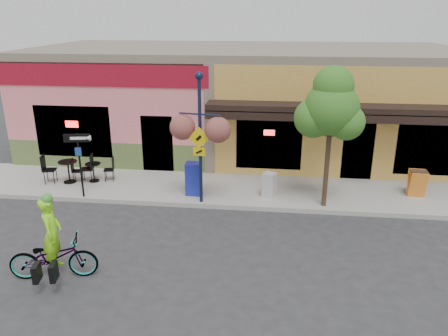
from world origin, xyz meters
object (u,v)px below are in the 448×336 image
at_px(one_way_sign, 80,166).
at_px(newspaper_box_grey, 269,185).
at_px(newspaper_box_blue, 194,179).
at_px(lamp_post, 200,140).
at_px(building, 245,99).
at_px(cyclist_rider, 53,244).
at_px(street_tree, 329,138).
at_px(bicycle, 53,257).

bearing_deg(one_way_sign, newspaper_box_grey, -3.26).
bearing_deg(newspaper_box_grey, newspaper_box_blue, -154.11).
bearing_deg(lamp_post, one_way_sign, -169.21).
bearing_deg(lamp_post, building, 92.79).
height_order(cyclist_rider, street_tree, street_tree).
bearing_deg(cyclist_rider, newspaper_box_blue, -37.30).
bearing_deg(lamp_post, newspaper_box_blue, 131.08).
distance_m(building, bicycle, 11.90).
relative_size(bicycle, cyclist_rider, 1.13).
xyz_separation_m(lamp_post, one_way_sign, (-3.95, -0.04, -1.00)).
relative_size(lamp_post, one_way_sign, 1.92).
xyz_separation_m(building, street_tree, (3.02, -6.64, 0.10)).
xyz_separation_m(building, newspaper_box_blue, (-1.23, -6.22, -1.55)).
height_order(one_way_sign, newspaper_box_blue, one_way_sign).
xyz_separation_m(cyclist_rider, lamp_post, (2.70, 4.40, 1.33)).
bearing_deg(bicycle, street_tree, -67.54).
distance_m(one_way_sign, newspaper_box_blue, 3.69).
relative_size(bicycle, newspaper_box_blue, 1.84).
bearing_deg(street_tree, newspaper_box_grey, 163.94).
height_order(bicycle, newspaper_box_grey, bicycle).
height_order(building, street_tree, street_tree).
distance_m(bicycle, lamp_post, 5.46).
bearing_deg(newspaper_box_blue, newspaper_box_grey, 2.55).
xyz_separation_m(bicycle, cyclist_rider, (0.05, 0.00, 0.36)).
distance_m(cyclist_rider, newspaper_box_blue, 5.51).
bearing_deg(building, newspaper_box_grey, -78.23).
height_order(cyclist_rider, newspaper_box_blue, cyclist_rider).
bearing_deg(building, bicycle, -107.97).
height_order(one_way_sign, newspaper_box_grey, one_way_sign).
bearing_deg(lamp_post, cyclist_rider, -111.45).
bearing_deg(bicycle, building, -29.95).
relative_size(one_way_sign, street_tree, 0.49).
height_order(bicycle, one_way_sign, one_way_sign).
distance_m(lamp_post, newspaper_box_grey, 2.80).
bearing_deg(newspaper_box_grey, building, 125.76).
relative_size(building, bicycle, 8.98).
xyz_separation_m(newspaper_box_blue, street_tree, (4.25, -0.42, 1.65)).
relative_size(building, one_way_sign, 8.43).
height_order(cyclist_rider, lamp_post, lamp_post).
bearing_deg(bicycle, one_way_sign, 3.39).
distance_m(building, cyclist_rider, 11.84).
distance_m(lamp_post, street_tree, 3.90).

